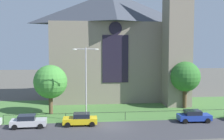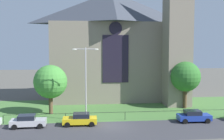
# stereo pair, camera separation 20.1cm
# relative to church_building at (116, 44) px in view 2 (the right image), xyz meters

# --- Properties ---
(ground) EXTENTS (160.00, 160.00, 0.00)m
(ground) POSITION_rel_church_building_xyz_m (-2.69, -8.60, -10.27)
(ground) COLOR #56544C
(road_asphalt) EXTENTS (120.00, 8.00, 0.01)m
(road_asphalt) POSITION_rel_church_building_xyz_m (-2.69, -20.60, -10.27)
(road_asphalt) COLOR #38383D
(road_asphalt) RESTS_ON ground
(grass_verge) EXTENTS (120.00, 20.00, 0.01)m
(grass_verge) POSITION_rel_church_building_xyz_m (-2.69, -10.60, -10.27)
(grass_verge) COLOR #477538
(grass_verge) RESTS_ON ground
(church_building) EXTENTS (23.20, 16.20, 26.00)m
(church_building) POSITION_rel_church_building_xyz_m (0.00, 0.00, 0.00)
(church_building) COLOR gray
(church_building) RESTS_ON ground
(iron_railing) EXTENTS (31.28, 0.07, 1.13)m
(iron_railing) POSITION_rel_church_building_xyz_m (-0.77, -16.10, -9.30)
(iron_railing) COLOR black
(iron_railing) RESTS_ON ground
(tree_left_near) EXTENTS (4.84, 4.84, 7.14)m
(tree_left_near) POSITION_rel_church_building_xyz_m (-10.94, -11.41, -5.58)
(tree_left_near) COLOR brown
(tree_left_near) RESTS_ON ground
(tree_right_near) EXTENTS (4.74, 4.74, 7.43)m
(tree_right_near) POSITION_rel_church_building_xyz_m (9.84, -9.75, -5.25)
(tree_right_near) COLOR #4C3823
(tree_right_near) RESTS_ON ground
(streetlamp_near) EXTENTS (3.37, 0.26, 9.64)m
(streetlamp_near) POSITION_rel_church_building_xyz_m (-5.93, -16.20, -4.27)
(streetlamp_near) COLOR #B2B2B7
(streetlamp_near) RESTS_ON ground
(parked_car_silver) EXTENTS (4.25, 2.12, 1.51)m
(parked_car_silver) POSITION_rel_church_building_xyz_m (-12.95, -18.07, -9.53)
(parked_car_silver) COLOR #B7B7BC
(parked_car_silver) RESTS_ON ground
(parked_car_yellow) EXTENTS (4.24, 2.11, 1.51)m
(parked_car_yellow) POSITION_rel_church_building_xyz_m (-6.67, -17.83, -9.53)
(parked_car_yellow) COLOR gold
(parked_car_yellow) RESTS_ON ground
(parked_car_blue) EXTENTS (4.26, 2.13, 1.51)m
(parked_car_blue) POSITION_rel_church_building_xyz_m (7.96, -17.85, -9.53)
(parked_car_blue) COLOR #1E3899
(parked_car_blue) RESTS_ON ground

